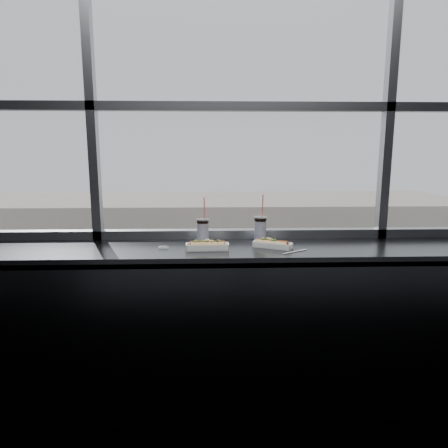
{
  "coord_description": "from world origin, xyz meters",
  "views": [
    {
      "loc": [
        -0.22,
        -1.26,
        1.7
      ],
      "look_at": [
        -0.13,
        1.23,
        1.25
      ],
      "focal_mm": 32.0,
      "sensor_mm": 36.0,
      "label": 1
    }
  ],
  "objects_px": {
    "soda_cup_left": "(203,230)",
    "tree_center": "(208,274)",
    "car_far_b": "(217,315)",
    "tree_left": "(82,276)",
    "loose_straw": "(295,252)",
    "car_near_d": "(347,377)",
    "hotdog_tray_left": "(207,246)",
    "car_far_c": "(382,315)",
    "car_near_b": "(57,384)",
    "hotdog_tray_right": "(273,244)",
    "soda_cup_right": "(260,228)",
    "pedestrian_d": "(301,296)",
    "wrapper": "(163,247)",
    "car_far_a": "(51,319)",
    "tree_right": "(345,266)",
    "car_near_c": "(226,379)",
    "pedestrian_c": "(289,299)"
  },
  "relations": [
    {
      "from": "car_far_a",
      "to": "car_near_c",
      "type": "distance_m",
      "value": 14.4
    },
    {
      "from": "car_far_b",
      "to": "tree_right",
      "type": "distance_m",
      "value": 11.46
    },
    {
      "from": "tree_left",
      "to": "pedestrian_c",
      "type": "bearing_deg",
      "value": -2.98
    },
    {
      "from": "loose_straw",
      "to": "car_near_d",
      "type": "xyz_separation_m",
      "value": [
        6.55,
        16.42,
        -10.95
      ]
    },
    {
      "from": "wrapper",
      "to": "hotdog_tray_left",
      "type": "bearing_deg",
      "value": -7.25
    },
    {
      "from": "wrapper",
      "to": "tree_left",
      "type": "bearing_deg",
      "value": 109.27
    },
    {
      "from": "soda_cup_right",
      "to": "tree_right",
      "type": "distance_m",
      "value": 31.24
    },
    {
      "from": "loose_straw",
      "to": "car_near_c",
      "type": "xyz_separation_m",
      "value": [
        0.26,
        16.42,
        -10.95
      ]
    },
    {
      "from": "loose_straw",
      "to": "tree_center",
      "type": "relative_size",
      "value": 0.04
    },
    {
      "from": "tree_left",
      "to": "car_near_c",
      "type": "bearing_deg",
      "value": -47.58
    },
    {
      "from": "hotdog_tray_right",
      "to": "pedestrian_c",
      "type": "xyz_separation_m",
      "value": [
        5.81,
        27.45,
        -10.97
      ]
    },
    {
      "from": "wrapper",
      "to": "tree_left",
      "type": "relative_size",
      "value": 0.02
    },
    {
      "from": "hotdog_tray_left",
      "to": "car_far_c",
      "type": "height_order",
      "value": "hotdog_tray_left"
    },
    {
      "from": "pedestrian_d",
      "to": "tree_center",
      "type": "relative_size",
      "value": 0.51
    },
    {
      "from": "pedestrian_c",
      "to": "tree_left",
      "type": "bearing_deg",
      "value": -2.98
    },
    {
      "from": "hotdog_tray_right",
      "to": "soda_cup_right",
      "type": "distance_m",
      "value": 0.2
    },
    {
      "from": "hotdog_tray_left",
      "to": "wrapper",
      "type": "distance_m",
      "value": 0.28
    },
    {
      "from": "soda_cup_right",
      "to": "loose_straw",
      "type": "relative_size",
      "value": 1.69
    },
    {
      "from": "car_near_c",
      "to": "tree_left",
      "type": "relative_size",
      "value": 1.52
    },
    {
      "from": "car_near_c",
      "to": "pedestrian_d",
      "type": "distance_m",
      "value": 13.42
    },
    {
      "from": "car_far_a",
      "to": "car_near_d",
      "type": "bearing_deg",
      "value": -112.31
    },
    {
      "from": "hotdog_tray_right",
      "to": "pedestrian_d",
      "type": "xyz_separation_m",
      "value": [
        6.95,
        28.01,
        -10.94
      ]
    },
    {
      "from": "car_near_b",
      "to": "hotdog_tray_right",
      "type": "bearing_deg",
      "value": -159.3
    },
    {
      "from": "loose_straw",
      "to": "car_near_c",
      "type": "relative_size",
      "value": 0.03
    },
    {
      "from": "pedestrian_d",
      "to": "tree_right",
      "type": "distance_m",
      "value": 4.29
    },
    {
      "from": "loose_straw",
      "to": "car_near_d",
      "type": "relative_size",
      "value": 0.03
    },
    {
      "from": "tree_left",
      "to": "car_far_a",
      "type": "bearing_deg",
      "value": -104.09
    },
    {
      "from": "tree_center",
      "to": "tree_right",
      "type": "height_order",
      "value": "tree_right"
    },
    {
      "from": "car_far_a",
      "to": "hotdog_tray_right",
      "type": "bearing_deg",
      "value": -153.15
    },
    {
      "from": "car_far_b",
      "to": "car_far_c",
      "type": "relative_size",
      "value": 1.2
    },
    {
      "from": "hotdog_tray_right",
      "to": "car_far_a",
      "type": "xyz_separation_m",
      "value": [
        -11.59,
        24.3,
        -10.99
      ]
    },
    {
      "from": "loose_straw",
      "to": "wrapper",
      "type": "height_order",
      "value": "wrapper"
    },
    {
      "from": "hotdog_tray_right",
      "to": "pedestrian_c",
      "type": "relative_size",
      "value": 0.11
    },
    {
      "from": "wrapper",
      "to": "tree_left",
      "type": "distance_m",
      "value": 31.36
    },
    {
      "from": "soda_cup_left",
      "to": "soda_cup_right",
      "type": "relative_size",
      "value": 0.96
    },
    {
      "from": "loose_straw",
      "to": "tree_left",
      "type": "height_order",
      "value": "loose_straw"
    },
    {
      "from": "car_far_c",
      "to": "tree_right",
      "type": "xyz_separation_m",
      "value": [
        -1.48,
        4.0,
        2.58
      ]
    },
    {
      "from": "hotdog_tray_left",
      "to": "car_far_a",
      "type": "distance_m",
      "value": 28.95
    },
    {
      "from": "pedestrian_d",
      "to": "tree_left",
      "type": "height_order",
      "value": "tree_left"
    },
    {
      "from": "loose_straw",
      "to": "car_far_b",
      "type": "xyz_separation_m",
      "value": [
        -0.09,
        24.42,
        -10.9
      ]
    },
    {
      "from": "hotdog_tray_right",
      "to": "loose_straw",
      "type": "bearing_deg",
      "value": -19.46
    },
    {
      "from": "car_far_b",
      "to": "tree_left",
      "type": "relative_size",
      "value": 1.59
    },
    {
      "from": "soda_cup_left",
      "to": "tree_center",
      "type": "xyz_separation_m",
      "value": [
        -0.15,
        28.16,
        -9.15
      ]
    },
    {
      "from": "car_far_b",
      "to": "pedestrian_c",
      "type": "bearing_deg",
      "value": -55.86
    },
    {
      "from": "hotdog_tray_left",
      "to": "car_near_d",
      "type": "xyz_separation_m",
      "value": [
        7.09,
        16.34,
        -10.97
      ]
    },
    {
      "from": "car_near_b",
      "to": "pedestrian_d",
      "type": "relative_size",
      "value": 2.65
    },
    {
      "from": "car_far_b",
      "to": "pedestrian_c",
      "type": "distance_m",
      "value": 6.59
    },
    {
      "from": "soda_cup_left",
      "to": "car_far_a",
      "type": "distance_m",
      "value": 28.82
    },
    {
      "from": "soda_cup_left",
      "to": "tree_center",
      "type": "distance_m",
      "value": 29.62
    },
    {
      "from": "car_near_b",
      "to": "car_near_d",
      "type": "height_order",
      "value": "car_near_d"
    }
  ]
}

